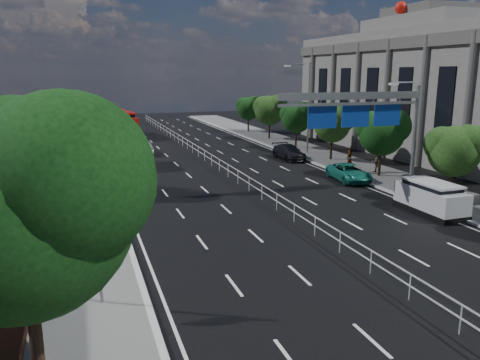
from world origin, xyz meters
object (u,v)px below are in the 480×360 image
toilet_sign (83,227)px  red_bus (120,123)px  silver_minivan (431,197)px  parked_car_dark (289,152)px  overhead_gantry (367,111)px  pedestrian_a (349,160)px  parked_car_teal (349,173)px  near_car_dark (105,119)px  pedestrian_b (376,162)px  near_car_silver (143,146)px  white_minivan (137,154)px

toilet_sign → red_bus: (5.16, 46.59, -1.27)m
silver_minivan → parked_car_dark: (-0.48, 18.55, -0.24)m
overhead_gantry → pedestrian_a: (2.86, 6.23, -4.48)m
silver_minivan → parked_car_teal: (-0.00, 8.79, -0.28)m
red_bus → near_car_dark: 14.47m
silver_minivan → pedestrian_b: size_ratio=2.75×
red_bus → parked_car_dark: bearing=-65.9°
near_car_silver → pedestrian_a: bearing=131.5°
overhead_gantry → pedestrian_a: bearing=65.3°
red_bus → pedestrian_a: 34.00m
silver_minivan → parked_car_dark: size_ratio=0.96×
red_bus → silver_minivan: 43.54m
near_car_silver → silver_minivan: 29.45m
parked_car_dark → pedestrian_a: pedestrian_a is taller
white_minivan → red_bus: bearing=94.4°
near_car_silver → silver_minivan: (13.12, -26.36, 0.18)m
toilet_sign → parked_car_dark: size_ratio=0.93×
red_bus → overhead_gantry: bearing=-78.0°
near_car_dark → silver_minivan: bearing=111.7°
overhead_gantry → parked_car_dark: bearing=85.6°
white_minivan → parked_car_dark: (14.03, -1.28, -0.36)m
near_car_silver → pedestrian_b: pedestrian_b is taller
near_car_silver → parked_car_dark: near_car_silver is taller
toilet_sign → near_car_silver: size_ratio=1.01×
silver_minivan → parked_car_dark: 18.56m
red_bus → pedestrian_a: size_ratio=5.55×
toilet_sign → pedestrian_b: toilet_sign is taller
overhead_gantry → parked_car_dark: 14.79m
red_bus → parked_car_teal: bearing=-73.4°
parked_car_teal → pedestrian_b: pedestrian_b is taller
white_minivan → parked_car_teal: size_ratio=1.11×
silver_minivan → pedestrian_b: (3.45, 10.38, 0.04)m
white_minivan → parked_car_teal: 18.24m
near_car_silver → pedestrian_b: (16.57, -15.99, 0.22)m
near_car_dark → pedestrian_a: (16.44, -44.72, 0.30)m
near_car_dark → white_minivan: bearing=97.4°
toilet_sign → red_bus: 46.89m
white_minivan → pedestrian_b: white_minivan is taller
overhead_gantry → parked_car_teal: bearing=69.4°
parked_car_dark → toilet_sign: bearing=-127.9°
white_minivan → pedestrian_a: bearing=-24.0°
white_minivan → parked_car_teal: (14.51, -11.04, -0.41)m
toilet_sign → near_car_dark: toilet_sign is taller
near_car_silver → toilet_sign: bearing=77.6°
parked_car_teal → red_bus: bearing=118.8°
parked_car_dark → pedestrian_b: 9.08m
toilet_sign → parked_car_dark: toilet_sign is taller
white_minivan → parked_car_dark: bearing=0.3°
parked_car_teal → silver_minivan: bearing=-84.7°
silver_minivan → pedestrian_a: (1.30, 10.88, 0.21)m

